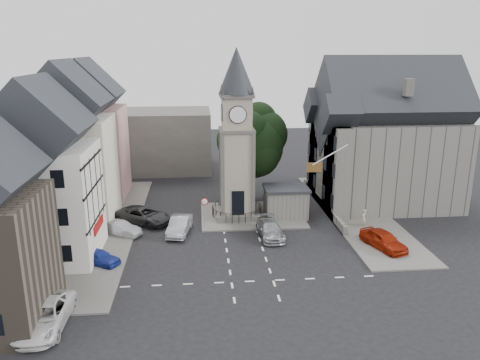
{
  "coord_description": "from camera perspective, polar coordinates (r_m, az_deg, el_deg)",
  "views": [
    {
      "loc": [
        -3.61,
        -35.58,
        16.14
      ],
      "look_at": [
        0.05,
        5.0,
        4.6
      ],
      "focal_mm": 35.0,
      "sensor_mm": 36.0,
      "label": 1
    }
  ],
  "objects": [
    {
      "name": "flagpole",
      "position": [
        42.25,
        10.94,
        3.03
      ],
      "size": [
        3.68,
        0.1,
        2.74
      ],
      "color": "white",
      "rests_on": "ground"
    },
    {
      "name": "stone_shelter",
      "position": [
        46.25,
        5.59,
        -2.66
      ],
      "size": [
        4.3,
        3.3,
        3.08
      ],
      "color": "slate",
      "rests_on": "ground"
    },
    {
      "name": "pavement_west",
      "position": [
        45.45,
        -16.16,
        -5.55
      ],
      "size": [
        6.0,
        30.0,
        0.14
      ],
      "primitive_type": "cube",
      "color": "#595651",
      "rests_on": "ground"
    },
    {
      "name": "car_west_blue",
      "position": [
        38.09,
        -16.85,
        -8.98
      ],
      "size": [
        3.8,
        3.05,
        1.22
      ],
      "primitive_type": "imported",
      "rotation": [
        0.0,
        0.0,
        1.04
      ],
      "color": "navy",
      "rests_on": "ground"
    },
    {
      "name": "ground",
      "position": [
        39.23,
        0.59,
        -8.48
      ],
      "size": [
        120.0,
        120.0,
        0.0
      ],
      "primitive_type": "plane",
      "color": "black",
      "rests_on": "ground"
    },
    {
      "name": "terrace_cream",
      "position": [
        46.17,
        -19.98,
        2.9
      ],
      "size": [
        8.1,
        7.6,
        12.8
      ],
      "color": "#F4E9CC",
      "rests_on": "ground"
    },
    {
      "name": "terrace_pink",
      "position": [
        53.79,
        -17.91,
        4.81
      ],
      "size": [
        8.1,
        7.6,
        12.8
      ],
      "color": "tan",
      "rests_on": "ground"
    },
    {
      "name": "pavement_east",
      "position": [
        49.0,
        13.76,
        -3.81
      ],
      "size": [
        6.0,
        26.0,
        0.14
      ],
      "primitive_type": "cube",
      "color": "#595651",
      "rests_on": "ground"
    },
    {
      "name": "warning_sign_post",
      "position": [
        43.37,
        -4.34,
        -3.22
      ],
      "size": [
        0.7,
        0.19,
        2.85
      ],
      "color": "black",
      "rests_on": "ground"
    },
    {
      "name": "clock_tower",
      "position": [
        44.45,
        -0.42,
        5.42
      ],
      "size": [
        4.86,
        4.86,
        16.25
      ],
      "color": "#4C4944",
      "rests_on": "ground"
    },
    {
      "name": "road_markings",
      "position": [
        34.32,
        1.52,
        -12.23
      ],
      "size": [
        20.0,
        8.0,
        0.01
      ],
      "primitive_type": "cube",
      "color": "silver",
      "rests_on": "ground"
    },
    {
      "name": "town_tree",
      "position": [
        49.75,
        1.41,
        5.19
      ],
      "size": [
        7.2,
        7.2,
        10.8
      ],
      "color": "black",
      "rests_on": "ground"
    },
    {
      "name": "car_west_silver",
      "position": [
        43.17,
        -14.36,
        -5.77
      ],
      "size": [
        3.99,
        2.98,
        1.26
      ],
      "primitive_type": "imported",
      "rotation": [
        0.0,
        0.0,
        1.07
      ],
      "color": "#989CA0",
      "rests_on": "ground"
    },
    {
      "name": "east_building",
      "position": [
        51.34,
        16.96,
        4.03
      ],
      "size": [
        14.4,
        11.4,
        12.6
      ],
      "color": "slate",
      "rests_on": "ground"
    },
    {
      "name": "pedestrian",
      "position": [
        45.05,
        14.82,
        -4.53
      ],
      "size": [
        0.76,
        0.76,
        1.77
      ],
      "primitive_type": "imported",
      "rotation": [
        0.0,
        0.0,
        3.92
      ],
      "color": "#AFA690",
      "rests_on": "ground"
    },
    {
      "name": "central_island",
      "position": [
        46.72,
        1.44,
        -4.3
      ],
      "size": [
        10.0,
        8.0,
        0.16
      ],
      "primitive_type": "cube",
      "color": "#595651",
      "rests_on": "ground"
    },
    {
      "name": "backdrop_west",
      "position": [
        65.27,
        -12.49,
        4.72
      ],
      "size": [
        20.0,
        10.0,
        8.0
      ],
      "primitive_type": "cube",
      "color": "#4C4944",
      "rests_on": "ground"
    },
    {
      "name": "van_sw_white",
      "position": [
        31.21,
        -22.72,
        -15.04
      ],
      "size": [
        2.69,
        5.62,
        1.54
      ],
      "primitive_type": "imported",
      "rotation": [
        0.0,
        0.0,
        -0.02
      ],
      "color": "silver",
      "rests_on": "ground"
    },
    {
      "name": "car_island_east",
      "position": [
        41.56,
        3.69,
        -6.04
      ],
      "size": [
        2.23,
        4.89,
        1.39
      ],
      "primitive_type": "imported",
      "rotation": [
        0.0,
        0.0,
        0.06
      ],
      "color": "#95999D",
      "rests_on": "ground"
    },
    {
      "name": "car_west_grey",
      "position": [
        45.56,
        -11.65,
        -4.24
      ],
      "size": [
        6.04,
        5.17,
        1.54
      ],
      "primitive_type": "imported",
      "rotation": [
        0.0,
        0.0,
        0.99
      ],
      "color": "#29292C",
      "rests_on": "ground"
    },
    {
      "name": "east_boundary_wall",
      "position": [
        49.88,
        10.01,
        -2.77
      ],
      "size": [
        0.4,
        16.0,
        0.9
      ],
      "primitive_type": "cube",
      "color": "slate",
      "rests_on": "ground"
    },
    {
      "name": "terrace_tudor",
      "position": [
        38.81,
        -22.8,
        -0.32
      ],
      "size": [
        8.1,
        7.6,
        12.0
      ],
      "color": "silver",
      "rests_on": "ground"
    },
    {
      "name": "car_east_red",
      "position": [
        40.89,
        17.09,
        -6.99
      ],
      "size": [
        3.27,
        4.94,
        1.56
      ],
      "primitive_type": "imported",
      "rotation": [
        0.0,
        0.0,
        0.34
      ],
      "color": "#961C08",
      "rests_on": "ground"
    },
    {
      "name": "car_island_silver",
      "position": [
        42.57,
        -7.38,
        -5.51
      ],
      "size": [
        2.37,
        4.8,
        1.51
      ],
      "primitive_type": "imported",
      "rotation": [
        0.0,
        0.0,
        -0.17
      ],
      "color": "#9FA3A8",
      "rests_on": "ground"
    }
  ]
}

